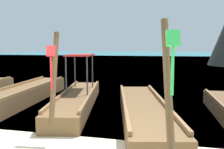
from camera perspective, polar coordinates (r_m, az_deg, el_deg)
sea_water at (r=65.73m, az=11.94°, el=4.18°), size 120.00×120.00×0.00m
longtail_boat_pink_ribbon at (r=10.60m, az=-19.51°, el=-4.43°), size 1.80×7.27×2.37m
longtail_boat_red_ribbon at (r=9.35m, az=-7.81°, el=-5.44°), size 2.35×6.75×2.58m
longtail_boat_green_ribbon at (r=7.46m, az=7.09°, el=-8.53°), size 2.52×6.72×2.69m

